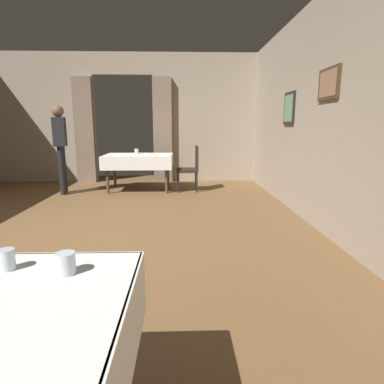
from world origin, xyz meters
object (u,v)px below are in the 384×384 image
at_px(glass_near_c, 7,260).
at_px(glass_mid_a, 137,151).
at_px(person_waiter_by_doorway, 60,142).
at_px(dining_table_mid, 139,159).
at_px(chair_mid_right, 191,166).
at_px(plate_mid_b, 152,155).
at_px(glass_near_b, 66,263).

height_order(glass_near_c, glass_mid_a, glass_mid_a).
bearing_deg(person_waiter_by_doorway, dining_table_mid, 12.67).
bearing_deg(chair_mid_right, plate_mid_b, -178.37).
xyz_separation_m(chair_mid_right, glass_near_c, (-0.92, -5.37, 0.28)).
bearing_deg(glass_mid_a, person_waiter_by_doorway, -161.72).
height_order(dining_table_mid, glass_near_b, glass_near_b).
bearing_deg(glass_near_b, chair_mid_right, 82.99).
bearing_deg(glass_near_b, glass_near_c, 170.13).
bearing_deg(glass_near_c, glass_near_b, -9.87).
xyz_separation_m(glass_near_c, plate_mid_b, (0.13, 5.34, -0.04)).
bearing_deg(plate_mid_b, chair_mid_right, 1.63).
height_order(dining_table_mid, chair_mid_right, chair_mid_right).
bearing_deg(chair_mid_right, person_waiter_by_doorway, -175.08).
distance_m(glass_near_c, person_waiter_by_doorway, 5.40).
distance_m(glass_near_b, glass_mid_a, 5.68).
distance_m(dining_table_mid, chair_mid_right, 1.10).
bearing_deg(glass_near_b, plate_mid_b, 91.38).
relative_size(chair_mid_right, glass_mid_a, 8.26).
bearing_deg(plate_mid_b, dining_table_mid, 155.72).
distance_m(glass_near_c, glass_mid_a, 5.62).
relative_size(dining_table_mid, glass_mid_a, 12.50).
xyz_separation_m(chair_mid_right, plate_mid_b, (-0.79, -0.02, 0.24)).
relative_size(plate_mid_b, person_waiter_by_doorway, 0.11).
height_order(chair_mid_right, person_waiter_by_doorway, person_waiter_by_doorway).
height_order(glass_mid_a, plate_mid_b, glass_mid_a).
distance_m(dining_table_mid, glass_near_c, 5.48).
bearing_deg(plate_mid_b, glass_mid_a, 142.85).
xyz_separation_m(glass_near_b, person_waiter_by_doorway, (-1.89, 5.19, 0.23)).
xyz_separation_m(chair_mid_right, person_waiter_by_doorway, (-2.56, -0.22, 0.51)).
height_order(dining_table_mid, person_waiter_by_doorway, person_waiter_by_doorway).
bearing_deg(plate_mid_b, person_waiter_by_doorway, -173.61).
relative_size(dining_table_mid, plate_mid_b, 7.60).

